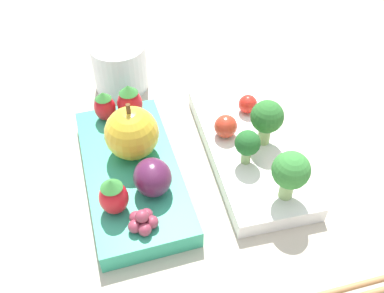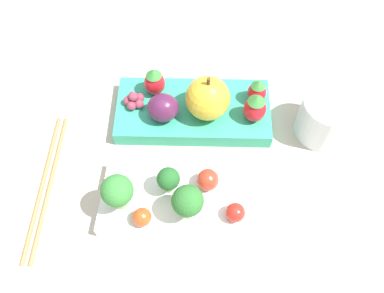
{
  "view_description": "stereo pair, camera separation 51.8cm",
  "coord_description": "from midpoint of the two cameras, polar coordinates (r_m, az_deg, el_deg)",
  "views": [
    {
      "loc": [
        0.31,
        -0.1,
        0.37
      ],
      "look_at": [
        -0.01,
        -0.0,
        0.03
      ],
      "focal_mm": 40.0,
      "sensor_mm": 36.0,
      "label": 1
    },
    {
      "loc": [
        -0.02,
        0.28,
        0.51
      ],
      "look_at": [
        -0.01,
        -0.0,
        0.03
      ],
      "focal_mm": 40.0,
      "sensor_mm": 36.0,
      "label": 2
    }
  ],
  "objects": [
    {
      "name": "bento_box_savoury",
      "position": [
        0.46,
        -9.15,
        -25.85
      ],
      "size": [
        0.23,
        0.11,
        0.02
      ],
      "color": "white",
      "rests_on": "ground_plane"
    },
    {
      "name": "cherry_tomato_0",
      "position": [
        0.46,
        -8.34,
        -18.31
      ],
      "size": [
        0.02,
        0.02,
        0.02
      ],
      "color": "red",
      "rests_on": "bento_box_savoury"
    },
    {
      "name": "drinking_cup",
      "position": [
        0.55,
        -25.5,
        -9.08
      ],
      "size": [
        0.07,
        0.07,
        0.06
      ],
      "color": "silver",
      "rests_on": "ground_plane"
    },
    {
      "name": "grape_cluster",
      "position": [
        0.45,
        -30.39,
        -37.03
      ],
      "size": [
        0.03,
        0.03,
        0.02
      ],
      "color": "#93384C",
      "rests_on": "bento_box_fruit"
    },
    {
      "name": "cherry_tomato_2",
      "position": [
        0.42,
        -3.83,
        -31.17
      ],
      "size": [
        0.02,
        0.02,
        0.02
      ],
      "color": "#DB4C1E",
      "rests_on": "bento_box_savoury"
    },
    {
      "name": "ground_plane",
      "position": [
        0.47,
        -18.07,
        -29.17
      ],
      "size": [
        4.0,
        4.0,
        0.0
      ],
      "primitive_type": "plane",
      "color": "#BCB29E"
    },
    {
      "name": "broccoli_floret_1",
      "position": [
        0.41,
        -7.46,
        -23.62
      ],
      "size": [
        0.04,
        0.04,
        0.06
      ],
      "color": "#93B770",
      "rests_on": "bento_box_savoury"
    },
    {
      "name": "strawberry_2",
      "position": [
        0.45,
        -33.83,
        -33.11
      ],
      "size": [
        0.03,
        0.03,
        0.04
      ],
      "color": "red",
      "rests_on": "bento_box_fruit"
    },
    {
      "name": "apple",
      "position": [
        0.45,
        -28.72,
        -23.85
      ],
      "size": [
        0.06,
        0.06,
        0.07
      ],
      "color": "gold",
      "rests_on": "bento_box_fruit"
    },
    {
      "name": "strawberry_1",
      "position": [
        0.48,
        -26.78,
        -17.28
      ],
      "size": [
        0.03,
        0.03,
        0.05
      ],
      "color": "red",
      "rests_on": "bento_box_fruit"
    },
    {
      "name": "broccoli_floret_0",
      "position": [
        0.42,
        -11.48,
        -27.97
      ],
      "size": [
        0.03,
        0.03,
        0.04
      ],
      "color": "#93B770",
      "rests_on": "bento_box_savoury"
    },
    {
      "name": "cherry_tomato_1",
      "position": [
        0.45,
        -13.16,
        -22.93
      ],
      "size": [
        0.03,
        0.03,
        0.03
      ],
      "color": "red",
      "rests_on": "bento_box_savoury"
    },
    {
      "name": "strawberry_0",
      "position": [
        0.5,
        -30.04,
        -17.38
      ],
      "size": [
        0.03,
        0.03,
        0.04
      ],
      "color": "red",
      "rests_on": "bento_box_fruit"
    },
    {
      "name": "bento_box_fruit",
      "position": [
        0.48,
        -27.95,
        -27.94
      ],
      "size": [
        0.22,
        0.1,
        0.02
      ],
      "color": "#33A87F",
      "rests_on": "ground_plane"
    },
    {
      "name": "plum",
      "position": [
        0.44,
        -27.53,
        -31.41
      ],
      "size": [
        0.04,
        0.04,
        0.04
      ],
      "color": "#511E42",
      "rests_on": "bento_box_fruit"
    },
    {
      "name": "broccoli_floret_2",
      "position": [
        0.39,
        -6.45,
        -34.79
      ],
      "size": [
        0.04,
        0.04,
        0.06
      ],
      "color": "#93B770",
      "rests_on": "bento_box_savoury"
    }
  ]
}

